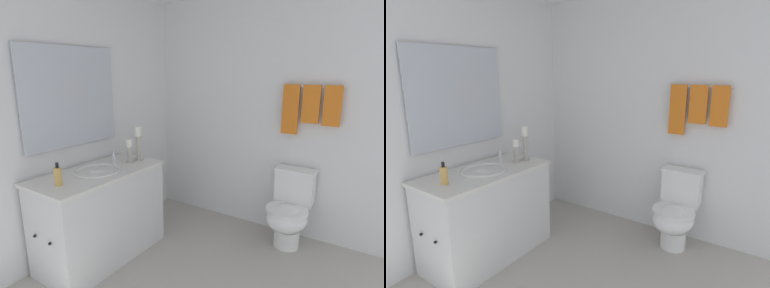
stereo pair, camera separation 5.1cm
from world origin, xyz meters
The scene contains 13 objects.
wall_back centered at (0.00, 1.32, 1.23)m, with size 2.70×0.04×2.45m, color white.
wall_left centered at (-1.35, 0.00, 1.23)m, with size 0.04×2.63×2.45m, color white.
vanity_cabinet centered at (-1.03, -0.08, 0.42)m, with size 0.58×1.15×0.83m.
sink_basin centered at (-1.03, -0.07, 0.79)m, with size 0.40×0.40×0.24m.
mirror centered at (-1.31, -0.08, 1.46)m, with size 0.02×0.94×0.87m, color silver.
candle_holder_tall centered at (-0.96, 0.38, 1.01)m, with size 0.09×0.09×0.34m.
candle_holder_short centered at (-0.98, 0.28, 0.94)m, with size 0.09×0.09×0.22m.
soap_bottle centered at (-1.00, -0.47, 0.90)m, with size 0.06×0.06×0.18m.
toilet centered at (0.35, 1.04, 0.37)m, with size 0.39×0.54×0.75m.
towel_bar centered at (0.43, 1.26, 1.54)m, with size 0.02×0.02×0.56m, color silver.
towel_near_vanity centered at (0.24, 1.24, 1.32)m, with size 0.15×0.03×0.48m, color orange.
towel_center centered at (0.43, 1.24, 1.38)m, with size 0.16×0.03×0.36m, color orange.
towel_near_corner centered at (0.62, 1.24, 1.38)m, with size 0.15×0.03×0.37m, color orange.
Camera 2 is at (1.11, -1.75, 1.68)m, focal length 28.78 mm.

